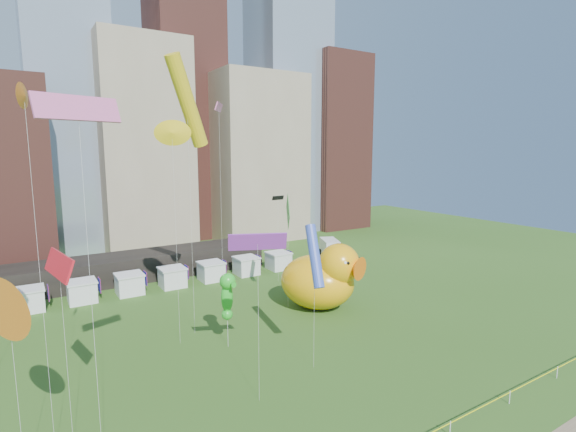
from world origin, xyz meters
TOP-DOWN VIEW (x-y plane):
  - skyline at (2.25, 61.06)m, footprint 101.00×23.00m
  - pavilion at (-4.00, 42.00)m, footprint 38.00×6.00m
  - vendor_tents at (1.02, 36.00)m, footprint 33.24×2.80m
  - big_duck at (11.96, 20.51)m, footprint 9.49×10.27m
  - small_duck at (16.73, 26.23)m, footprint 4.44×4.91m
  - seahorse_green at (-0.08, 17.41)m, footprint 1.45×1.76m
  - seahorse_purple at (12.75, 22.91)m, footprint 1.61×1.79m
  - box_truck at (26.47, 37.69)m, footprint 4.48×6.55m
  - kite_0 at (-12.60, 10.72)m, footprint 1.21×4.03m
  - kite_1 at (-11.61, 6.99)m, footprint 3.72×1.63m
  - kite_3 at (9.22, 22.74)m, footprint 1.68×3.29m
  - kite_4 at (-1.49, 21.60)m, footprint 4.52×3.37m
  - kite_5 at (3.97, 10.74)m, footprint 1.43×2.80m
  - kite_6 at (-14.93, 9.02)m, footprint 1.70×2.84m
  - kite_7 at (-1.65, 9.05)m, footprint 3.57×1.89m
  - kite_9 at (3.27, 26.01)m, footprint 1.81×2.44m
  - kite_10 at (12.98, 31.02)m, footprint 1.66×0.45m
  - kite_12 at (-3.30, 20.25)m, footprint 1.81×1.40m
  - kite_14 at (-13.50, 10.68)m, footprint 0.52×1.26m

SIDE VIEW (x-z plane):
  - vendor_tents at x=1.02m, z-range -0.09..2.31m
  - box_truck at x=26.47m, z-range 0.04..2.66m
  - small_duck at x=16.73m, z-range -0.14..3.28m
  - pavilion at x=-4.00m, z-range 0.00..3.20m
  - big_duck at x=11.96m, z-range -0.29..6.86m
  - seahorse_purple at x=12.75m, z-range 1.22..6.68m
  - seahorse_green at x=-0.08m, z-range 1.55..7.97m
  - kite_5 at x=3.97m, z-range 3.22..14.24m
  - kite_6 at x=-14.93m, z-range 3.80..14.40m
  - kite_3 at x=9.22m, z-range 4.12..16.16m
  - kite_0 at x=-12.60m, z-range 4.89..15.94m
  - kite_10 at x=12.98m, z-range 5.05..15.94m
  - kite_7 at x=-1.65m, z-range 5.06..16.37m
  - kite_12 at x=-3.30m, z-range 8.35..27.16m
  - kite_1 at x=-11.61m, z-range 8.75..27.56m
  - kite_14 at x=-13.50m, z-range 9.01..28.66m
  - kite_9 at x=3.27m, z-range 9.90..30.91m
  - kite_4 at x=-1.49m, z-range 8.31..32.54m
  - skyline at x=2.25m, z-range -12.56..55.44m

